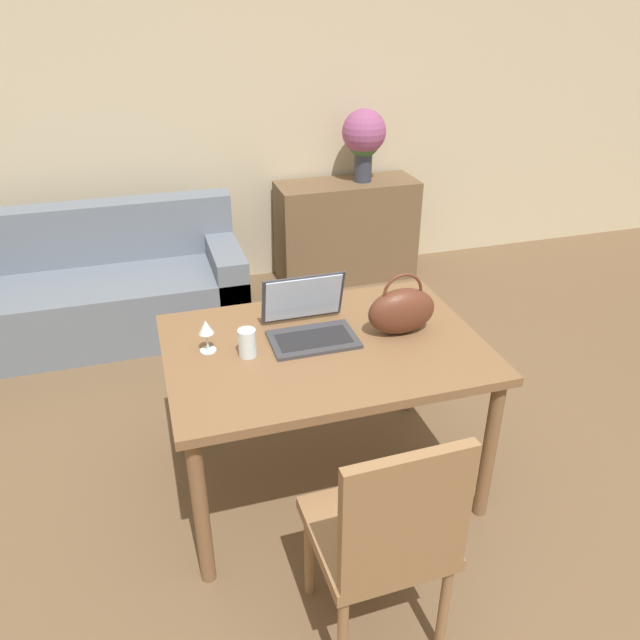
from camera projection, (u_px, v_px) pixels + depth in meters
name	position (u px, v px, depth m)	size (l,w,h in m)	color
ground_plane	(381.00, 568.00, 2.55)	(14.00, 14.00, 0.00)	brown
wall_back	(232.00, 102.00, 4.45)	(10.00, 0.06, 2.70)	beige
dining_table	(324.00, 361.00, 2.69)	(1.34, 0.94, 0.75)	brown
chair	(387.00, 533.00, 2.03)	(0.45, 0.45, 0.96)	olive
couch	(96.00, 293.00, 4.14)	(1.92, 0.79, 0.82)	slate
sideboard	(346.00, 231.00, 4.88)	(1.07, 0.40, 0.78)	brown
laptop	(308.00, 320.00, 2.70)	(0.37, 0.32, 0.25)	#38383D
drinking_glass	(247.00, 343.00, 2.54)	(0.07, 0.07, 0.12)	silver
wine_glass	(206.00, 330.00, 2.55)	(0.07, 0.07, 0.15)	silver
handbag	(402.00, 310.00, 2.69)	(0.30, 0.14, 0.28)	#592D1E
flower_vase	(364.00, 137.00, 4.56)	(0.32, 0.32, 0.53)	#333847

